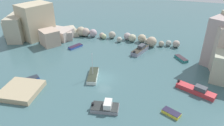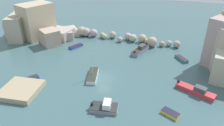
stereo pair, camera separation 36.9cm
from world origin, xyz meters
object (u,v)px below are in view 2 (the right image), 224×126
Objects in this scene: moored_boat_0 at (140,50)px; moored_boat_2 at (182,59)px; moored_boat_3 at (93,75)px; moored_boat_6 at (29,80)px; moored_boat_1 at (105,107)px; moored_boat_4 at (171,113)px; moored_boat_5 at (76,46)px; channel_buoy at (140,48)px; stone_dock at (21,90)px; moored_boat_7 at (196,91)px.

moored_boat_2 is at bearing -78.97° from moored_boat_0.
moored_boat_6 is at bearing -80.36° from moored_boat_3.
moored_boat_0 is 22.91m from moored_boat_1.
moored_boat_2 is 21.36m from moored_boat_3.
moored_boat_0 reaches higher than moored_boat_1.
moored_boat_5 is (-25.89, 18.08, -0.03)m from moored_boat_4.
moored_boat_1 is 10.29m from moored_boat_4.
moored_boat_4 is 0.82× the size of moored_boat_6.
moored_boat_1 is at bearing -165.14° from moored_boat_0.
channel_buoy is at bearing -2.52° from moored_boat_6.
stone_dock reaches higher than moored_boat_2.
moored_boat_1 is at bearing 18.74° from moored_boat_3.
stone_dock is 15.94m from moored_boat_1.
moored_boat_4 is at bearing -40.84° from moored_boat_2.
moored_boat_1 is at bearing -64.09° from moored_boat_6.
moored_boat_6 is at bearing -94.39° from moored_boat_2.
moored_boat_1 is (-0.31, -24.72, 0.28)m from channel_buoy.
channel_buoy reaches higher than moored_boat_5.
moored_boat_1 reaches higher than channel_buoy.
moored_boat_5 is at bearing -155.94° from moored_boat_3.
moored_boat_0 is at bearing 122.93° from moored_boat_5.
moored_boat_1 reaches higher than moored_boat_2.
moored_boat_0 is at bearing 77.37° from moored_boat_1.
moored_boat_6 is (-11.14, -5.35, -0.07)m from moored_boat_3.
moored_boat_6 is 0.54× the size of moored_boat_7.
moored_boat_7 is (13.46, -15.31, 0.28)m from channel_buoy.
moored_boat_3 reaches higher than moored_boat_2.
moored_boat_0 is at bearing 54.45° from stone_dock.
moored_boat_7 is at bearing -25.12° from moored_boat_2.
moored_boat_5 is (-10.10, 12.01, -0.16)m from moored_boat_3.
moored_boat_6 reaches higher than moored_boat_4.
moored_boat_3 is 1.57× the size of moored_boat_6.
moored_boat_0 is 1.65× the size of moored_boat_6.
stone_dock is 12.13× the size of channel_buoy.
moored_boat_7 is at bearing 87.19° from moored_boat_4.
moored_boat_5 is (-16.65, -2.60, -0.37)m from moored_boat_0.
moored_boat_6 is (-17.68, -19.96, -0.29)m from moored_boat_0.
moored_boat_7 is (3.73, 7.20, 0.26)m from moored_boat_4.
moored_boat_2 is at bearing 113.54° from moored_boat_3.
moored_boat_3 is (-6.54, -14.61, -0.22)m from moored_boat_0.
moored_boat_2 is at bearing 125.94° from moored_boat_7.
moored_boat_6 is at bearing -145.86° from moored_boat_7.
moored_boat_5 is at bearing -164.71° from channel_buoy.
stone_dock is at bearing -88.81° from moored_boat_2.
moored_boat_7 is at bearing -119.25° from moored_boat_0.
moored_boat_6 is at bearing -156.94° from moored_boat_4.
channel_buoy is (16.24, 25.23, -0.21)m from stone_dock.
moored_boat_6 is at bearing 155.31° from moored_boat_0.
stone_dock is 13.46m from moored_boat_3.
stone_dock is 34.82m from moored_boat_2.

